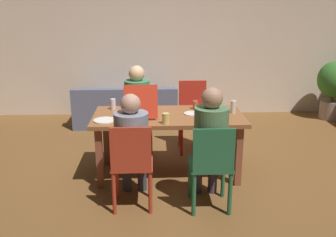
{
  "coord_description": "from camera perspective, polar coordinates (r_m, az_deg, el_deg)",
  "views": [
    {
      "loc": [
        -0.18,
        -4.25,
        2.01
      ],
      "look_at": [
        0.0,
        0.1,
        0.68
      ],
      "focal_mm": 40.24,
      "sensor_mm": 36.0,
      "label": 1
    }
  ],
  "objects": [
    {
      "name": "ground_plane",
      "position": [
        4.71,
        0.05,
        -8.33
      ],
      "size": [
        20.0,
        20.0,
        0.0
      ],
      "primitive_type": "plane",
      "color": "brown"
    },
    {
      "name": "back_wall",
      "position": [
        7.04,
        -0.93,
        11.4
      ],
      "size": [
        7.91,
        0.12,
        2.66
      ],
      "primitive_type": "cube",
      "color": "beige",
      "rests_on": "ground"
    },
    {
      "name": "dining_table",
      "position": [
        4.47,
        0.05,
        -0.55
      ],
      "size": [
        1.77,
        0.86,
        0.76
      ],
      "color": "brown",
      "rests_on": "ground"
    },
    {
      "name": "chair_0",
      "position": [
        3.75,
        -5.51,
        -6.78
      ],
      "size": [
        0.41,
        0.38,
        0.91
      ],
      "color": "#AD3421",
      "rests_on": "ground"
    },
    {
      "name": "person_0",
      "position": [
        3.81,
        -5.48,
        -3.26
      ],
      "size": [
        0.34,
        0.56,
        1.19
      ],
      "color": "#363A48",
      "rests_on": "ground"
    },
    {
      "name": "chair_1",
      "position": [
        3.75,
        6.57,
        -7.04
      ],
      "size": [
        0.42,
        0.43,
        0.91
      ],
      "color": "#24613F",
      "rests_on": "ground"
    },
    {
      "name": "person_1",
      "position": [
        3.78,
        6.39,
        -2.84
      ],
      "size": [
        0.34,
        0.51,
        1.25
      ],
      "color": "#41364B",
      "rests_on": "ground"
    },
    {
      "name": "chair_2",
      "position": [
        5.39,
        -4.58,
        0.25
      ],
      "size": [
        0.42,
        0.42,
        0.87
      ],
      "color": "#B42826",
      "rests_on": "ground"
    },
    {
      "name": "person_2",
      "position": [
        5.2,
        -4.69,
        2.53
      ],
      "size": [
        0.35,
        0.51,
        1.22
      ],
      "color": "#313340",
      "rests_on": "ground"
    },
    {
      "name": "chair_3",
      "position": [
        5.35,
        3.78,
        0.96
      ],
      "size": [
        0.41,
        0.42,
        0.98
      ],
      "color": "red",
      "rests_on": "ground"
    },
    {
      "name": "pizza_box_0",
      "position": [
        4.46,
        -4.04,
        1.33
      ],
      "size": [
        0.38,
        0.5,
        0.38
      ],
      "color": "red",
      "rests_on": "dining_table"
    },
    {
      "name": "plate_0",
      "position": [
        4.48,
        3.73,
        0.76
      ],
      "size": [
        0.2,
        0.2,
        0.01
      ],
      "color": "white",
      "rests_on": "dining_table"
    },
    {
      "name": "plate_1",
      "position": [
        4.27,
        6.58,
        -0.08
      ],
      "size": [
        0.21,
        0.21,
        0.03
      ],
      "color": "white",
      "rests_on": "dining_table"
    },
    {
      "name": "plate_2",
      "position": [
        4.27,
        -9.57,
        -0.25
      ],
      "size": [
        0.25,
        0.25,
        0.01
      ],
      "color": "white",
      "rests_on": "dining_table"
    },
    {
      "name": "drinking_glass_0",
      "position": [
        4.57,
        9.86,
        1.75
      ],
      "size": [
        0.06,
        0.06,
        0.15
      ],
      "primitive_type": "cylinder",
      "color": "silver",
      "rests_on": "dining_table"
    },
    {
      "name": "drinking_glass_1",
      "position": [
        4.68,
        4.16,
        2.06
      ],
      "size": [
        0.06,
        0.06,
        0.1
      ],
      "primitive_type": "cylinder",
      "color": "#B04A29",
      "rests_on": "dining_table"
    },
    {
      "name": "drinking_glass_2",
      "position": [
        4.09,
        -0.35,
        -0.0
      ],
      "size": [
        0.08,
        0.08,
        0.12
      ],
      "primitive_type": "cylinder",
      "color": "#E6C863",
      "rests_on": "dining_table"
    },
    {
      "name": "drinking_glass_3",
      "position": [
        4.7,
        -8.33,
        2.16
      ],
      "size": [
        0.07,
        0.07,
        0.14
      ],
      "primitive_type": "cylinder",
      "color": "silver",
      "rests_on": "dining_table"
    },
    {
      "name": "couch",
      "position": [
        6.57,
        -6.33,
        1.35
      ],
      "size": [
        1.74,
        0.82,
        0.69
      ],
      "color": "slate",
      "rests_on": "ground"
    },
    {
      "name": "potted_plant",
      "position": [
        7.36,
        23.81,
        4.64
      ],
      "size": [
        0.59,
        0.59,
        1.05
      ],
      "color": "gray",
      "rests_on": "ground"
    }
  ]
}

